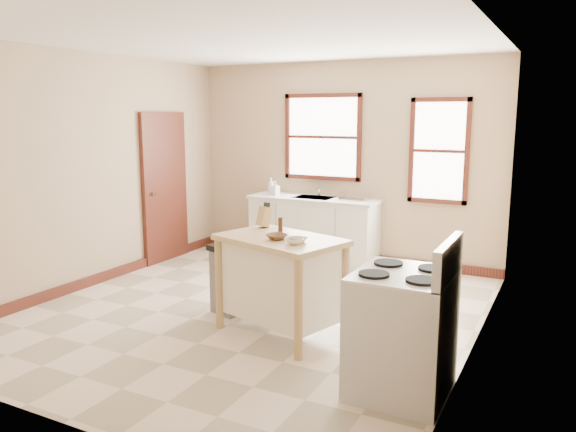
% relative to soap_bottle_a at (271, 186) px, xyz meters
% --- Properties ---
extents(floor, '(5.00, 5.00, 0.00)m').
position_rel_soap_bottle_a_xyz_m(floor, '(0.99, -2.19, -1.04)').
color(floor, beige).
rests_on(floor, ground).
extents(ceiling, '(5.00, 5.00, 0.00)m').
position_rel_soap_bottle_a_xyz_m(ceiling, '(0.99, -2.19, 1.76)').
color(ceiling, white).
rests_on(ceiling, ground).
extents(wall_back, '(4.50, 0.04, 2.80)m').
position_rel_soap_bottle_a_xyz_m(wall_back, '(0.99, 0.31, 0.36)').
color(wall_back, tan).
rests_on(wall_back, ground).
extents(wall_left, '(0.04, 5.00, 2.80)m').
position_rel_soap_bottle_a_xyz_m(wall_left, '(-1.26, -2.19, 0.36)').
color(wall_left, tan).
rests_on(wall_left, ground).
extents(wall_right, '(0.04, 5.00, 2.80)m').
position_rel_soap_bottle_a_xyz_m(wall_right, '(3.24, -2.19, 0.36)').
color(wall_right, tan).
rests_on(wall_right, ground).
extents(window_main, '(1.17, 0.06, 1.22)m').
position_rel_soap_bottle_a_xyz_m(window_main, '(0.69, 0.29, 0.71)').
color(window_main, '#37150F').
rests_on(window_main, wall_back).
extents(window_side, '(0.77, 0.06, 1.37)m').
position_rel_soap_bottle_a_xyz_m(window_side, '(2.34, 0.29, 0.56)').
color(window_side, '#37150F').
rests_on(window_side, wall_back).
extents(door_left, '(0.06, 0.90, 2.10)m').
position_rel_soap_bottle_a_xyz_m(door_left, '(-1.22, -0.89, 0.01)').
color(door_left, '#37150F').
rests_on(door_left, ground).
extents(baseboard_back, '(4.50, 0.04, 0.12)m').
position_rel_soap_bottle_a_xyz_m(baseboard_back, '(0.99, 0.28, -0.98)').
color(baseboard_back, '#37150F').
rests_on(baseboard_back, ground).
extents(baseboard_left, '(0.04, 5.00, 0.12)m').
position_rel_soap_bottle_a_xyz_m(baseboard_left, '(-1.23, -2.19, -0.98)').
color(baseboard_left, '#37150F').
rests_on(baseboard_left, ground).
extents(sink_counter, '(1.86, 0.62, 0.92)m').
position_rel_soap_bottle_a_xyz_m(sink_counter, '(0.69, 0.01, -0.58)').
color(sink_counter, silver).
rests_on(sink_counter, ground).
extents(faucet, '(0.03, 0.03, 0.22)m').
position_rel_soap_bottle_a_xyz_m(faucet, '(0.69, 0.19, -0.01)').
color(faucet, silver).
rests_on(faucet, sink_counter).
extents(soap_bottle_a, '(0.11, 0.11, 0.24)m').
position_rel_soap_bottle_a_xyz_m(soap_bottle_a, '(0.00, 0.00, 0.00)').
color(soap_bottle_a, '#B2B2B2').
rests_on(soap_bottle_a, sink_counter).
extents(soap_bottle_b, '(0.12, 0.12, 0.21)m').
position_rel_soap_bottle_a_xyz_m(soap_bottle_b, '(0.12, -0.08, -0.02)').
color(soap_bottle_b, '#B2B2B2').
rests_on(soap_bottle_b, sink_counter).
extents(dish_rack, '(0.43, 0.35, 0.10)m').
position_rel_soap_bottle_a_xyz_m(dish_rack, '(1.29, 0.03, -0.07)').
color(dish_rack, silver).
rests_on(dish_rack, sink_counter).
extents(kitchen_island, '(1.31, 1.03, 0.94)m').
position_rel_soap_bottle_a_xyz_m(kitchen_island, '(1.54, -2.60, -0.57)').
color(kitchen_island, tan).
rests_on(kitchen_island, ground).
extents(knife_block, '(0.13, 0.13, 0.20)m').
position_rel_soap_bottle_a_xyz_m(knife_block, '(1.18, -2.27, 0.00)').
color(knife_block, '#DCB073').
rests_on(knife_block, kitchen_island).
extents(pepper_grinder, '(0.05, 0.05, 0.15)m').
position_rel_soap_bottle_a_xyz_m(pepper_grinder, '(1.45, -2.42, -0.02)').
color(pepper_grinder, '#422211').
rests_on(pepper_grinder, kitchen_island).
extents(bowl_a, '(0.24, 0.24, 0.05)m').
position_rel_soap_bottle_a_xyz_m(bowl_a, '(1.56, -2.70, -0.07)').
color(bowl_a, brown).
rests_on(bowl_a, kitchen_island).
extents(bowl_b, '(0.16, 0.16, 0.04)m').
position_rel_soap_bottle_a_xyz_m(bowl_b, '(1.78, -2.70, -0.08)').
color(bowl_b, brown).
rests_on(bowl_b, kitchen_island).
extents(bowl_c, '(0.23, 0.23, 0.05)m').
position_rel_soap_bottle_a_xyz_m(bowl_c, '(1.78, -2.79, -0.07)').
color(bowl_c, white).
rests_on(bowl_c, kitchen_island).
extents(trash_bin, '(0.46, 0.42, 0.73)m').
position_rel_soap_bottle_a_xyz_m(trash_bin, '(0.80, -2.34, -0.67)').
color(trash_bin, slate).
rests_on(trash_bin, ground).
extents(gas_stove, '(0.75, 0.76, 1.20)m').
position_rel_soap_bottle_a_xyz_m(gas_stove, '(2.88, -3.20, -0.44)').
color(gas_stove, silver).
rests_on(gas_stove, ground).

